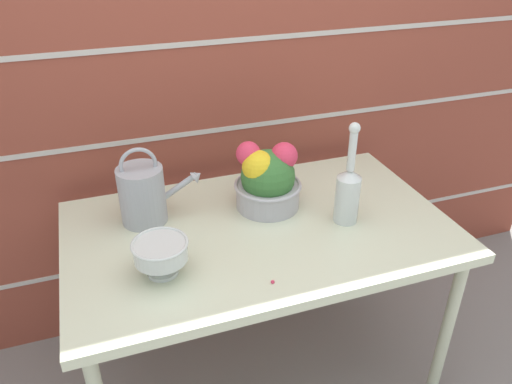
{
  "coord_description": "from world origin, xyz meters",
  "views": [
    {
      "loc": [
        -0.5,
        -1.39,
        1.74
      ],
      "look_at": [
        0.0,
        0.04,
        0.86
      ],
      "focal_mm": 35.0,
      "sensor_mm": 36.0,
      "label": 1
    }
  ],
  "objects": [
    {
      "name": "ground_plane",
      "position": [
        0.0,
        0.0,
        0.0
      ],
      "size": [
        12.0,
        12.0,
        0.0
      ],
      "primitive_type": "plane",
      "color": "gray"
    },
    {
      "name": "brick_wall",
      "position": [
        0.0,
        0.52,
        1.1
      ],
      "size": [
        3.6,
        0.08,
        2.2
      ],
      "color": "brown",
      "rests_on": "ground_plane"
    },
    {
      "name": "patio_table",
      "position": [
        0.0,
        0.0,
        0.68
      ],
      "size": [
        1.35,
        0.82,
        0.74
      ],
      "color": "beige",
      "rests_on": "ground_plane"
    },
    {
      "name": "watering_can",
      "position": [
        -0.37,
        0.18,
        0.85
      ],
      "size": [
        0.31,
        0.16,
        0.29
      ],
      "color": "#9EA3A8",
      "rests_on": "patio_table"
    },
    {
      "name": "crystal_pedestal_bowl",
      "position": [
        -0.37,
        -0.14,
        0.82
      ],
      "size": [
        0.17,
        0.17,
        0.12
      ],
      "color": "silver",
      "rests_on": "patio_table"
    },
    {
      "name": "flower_planter",
      "position": [
        0.07,
        0.12,
        0.85
      ],
      "size": [
        0.25,
        0.25,
        0.26
      ],
      "color": "#ADADB2",
      "rests_on": "patio_table"
    },
    {
      "name": "glass_decanter",
      "position": [
        0.31,
        -0.06,
        0.86
      ],
      "size": [
        0.09,
        0.09,
        0.38
      ],
      "color": "silver",
      "rests_on": "patio_table"
    },
    {
      "name": "fallen_petal",
      "position": [
        -0.06,
        -0.3,
        0.74
      ],
      "size": [
        0.01,
        0.01,
        0.01
      ],
      "color": "#E03856",
      "rests_on": "patio_table"
    }
  ]
}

